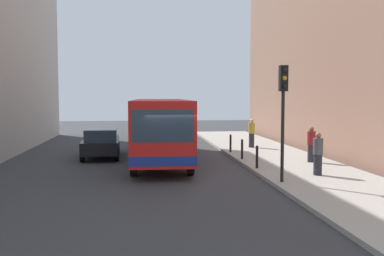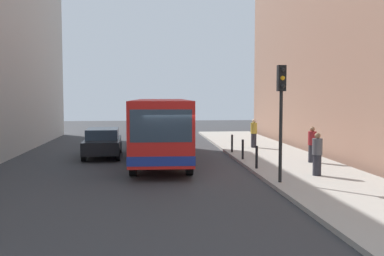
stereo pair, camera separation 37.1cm
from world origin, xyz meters
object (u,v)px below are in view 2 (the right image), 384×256
(bus, at_px, (161,126))
(pedestrian_mid_sidewalk, at_px, (312,145))
(traffic_light, at_px, (281,101))
(car_beside_bus, at_px, (103,142))
(bollard_far, at_px, (232,143))
(bollard_mid, at_px, (243,149))
(pedestrian_near_signal, at_px, (317,154))
(bollard_near, at_px, (257,157))
(car_behind_bus, at_px, (160,129))
(pedestrian_far_sidewalk, at_px, (254,133))

(bus, bearing_deg, pedestrian_mid_sidewalk, 163.74)
(traffic_light, bearing_deg, car_beside_bus, 130.12)
(bollard_far, relative_size, pedestrian_mid_sidewalk, 0.58)
(bollard_mid, bearing_deg, pedestrian_near_signal, -67.39)
(bollard_near, distance_m, bollard_mid, 2.71)
(car_beside_bus, bearing_deg, bollard_near, 140.32)
(bollard_near, height_order, pedestrian_mid_sidewalk, pedestrian_mid_sidewalk)
(car_behind_bus, relative_size, pedestrian_mid_sidewalk, 2.73)
(pedestrian_far_sidewalk, bearing_deg, car_behind_bus, 27.83)
(pedestrian_near_signal, bearing_deg, traffic_light, 167.00)
(traffic_light, relative_size, pedestrian_far_sidewalk, 2.43)
(bollard_mid, height_order, bollard_far, same)
(pedestrian_far_sidewalk, bearing_deg, bollard_mid, 149.60)
(bus, relative_size, bollard_far, 11.67)
(bollard_near, bearing_deg, pedestrian_mid_sidewalk, 25.68)
(bus, xyz_separation_m, pedestrian_near_signal, (5.78, -5.47, -0.76))
(pedestrian_mid_sidewalk, bearing_deg, pedestrian_near_signal, 20.57)
(bus, height_order, bollard_near, bus)
(bollard_mid, relative_size, pedestrian_mid_sidewalk, 0.58)
(pedestrian_far_sidewalk, bearing_deg, bollard_far, 128.93)
(bollard_far, relative_size, pedestrian_near_signal, 0.58)
(traffic_light, relative_size, pedestrian_mid_sidewalk, 2.50)
(car_behind_bus, bearing_deg, bus, 91.42)
(car_beside_bus, bearing_deg, pedestrian_near_signal, 138.82)
(pedestrian_near_signal, bearing_deg, pedestrian_mid_sidewalk, 26.62)
(bollard_mid, height_order, pedestrian_mid_sidewalk, pedestrian_mid_sidewalk)
(car_behind_bus, bearing_deg, traffic_light, 105.07)
(car_beside_bus, bearing_deg, bollard_mid, 157.22)
(bollard_near, bearing_deg, pedestrian_far_sidewalk, 77.19)
(bollard_near, bearing_deg, car_behind_bus, 104.54)
(bollard_mid, bearing_deg, pedestrian_mid_sidewalk, -23.76)
(car_beside_bus, bearing_deg, bus, 148.66)
(pedestrian_mid_sidewalk, xyz_separation_m, pedestrian_far_sidewalk, (-1.26, 5.97, 0.03))
(bus, xyz_separation_m, pedestrian_far_sidewalk, (5.56, 3.76, -0.73))
(traffic_light, bearing_deg, pedestrian_far_sidewalk, 81.34)
(traffic_light, bearing_deg, pedestrian_near_signal, 32.52)
(bollard_mid, distance_m, pedestrian_mid_sidewalk, 3.23)
(bus, relative_size, traffic_light, 2.71)
(bollard_far, height_order, pedestrian_mid_sidewalk, pedestrian_mid_sidewalk)
(pedestrian_near_signal, bearing_deg, bollard_far, 59.11)
(bollard_near, bearing_deg, pedestrian_near_signal, -44.14)
(bus, relative_size, car_beside_bus, 2.49)
(pedestrian_near_signal, bearing_deg, pedestrian_far_sidewalk, 45.80)
(bollard_near, bearing_deg, traffic_light, -88.08)
(car_behind_bus, height_order, pedestrian_mid_sidewalk, pedestrian_mid_sidewalk)
(car_behind_bus, relative_size, pedestrian_near_signal, 2.73)
(bus, distance_m, car_behind_bus, 10.51)
(bus, bearing_deg, bollard_near, 138.66)
(bus, distance_m, pedestrian_near_signal, 7.99)
(pedestrian_near_signal, distance_m, pedestrian_mid_sidewalk, 3.42)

